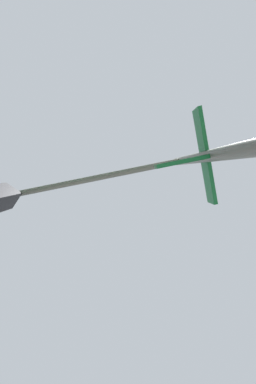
# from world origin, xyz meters

# --- Properties ---
(traffic_signal_near) EXTENTS (2.49, 2.42, 5.27)m
(traffic_signal_near) POSITION_xyz_m (-6.24, -5.91, 3.71)
(traffic_signal_near) COLOR #474C47
(traffic_signal_near) RESTS_ON ground_plane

